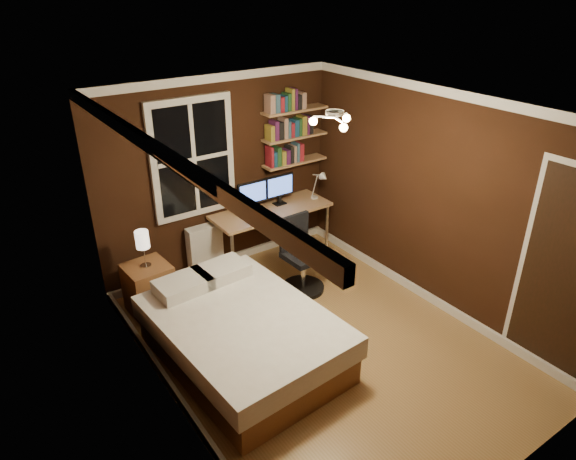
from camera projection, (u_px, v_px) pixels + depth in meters
floor at (319, 343)px, 5.45m from camera, size 4.20×4.20×0.00m
wall_back at (219, 175)px, 6.43m from camera, size 3.20×0.04×2.50m
wall_left at (165, 292)px, 4.07m from camera, size 0.04×4.20×2.50m
wall_right at (436, 201)px, 5.71m from camera, size 0.04×4.20×2.50m
ceiling at (327, 108)px, 4.33m from camera, size 3.20×4.20×0.02m
window at (193, 158)px, 6.09m from camera, size 1.06×0.06×1.46m
door at (565, 280)px, 4.66m from camera, size 0.03×0.82×2.05m
ceiling_fixture at (334, 122)px, 4.30m from camera, size 0.44×0.44×0.18m
bookshelf_lower at (295, 162)px, 6.90m from camera, size 0.92×0.22×0.03m
books_row_lower at (295, 153)px, 6.84m from camera, size 0.54×0.16×0.23m
bookshelf_middle at (295, 137)px, 6.74m from camera, size 0.92×0.22×0.03m
books_row_middle at (295, 127)px, 6.68m from camera, size 0.66×0.16×0.23m
bookshelf_upper at (295, 110)px, 6.58m from camera, size 0.92×0.22×0.03m
books_row_upper at (295, 100)px, 6.52m from camera, size 0.54×0.16×0.23m
bed at (242, 335)px, 5.11m from camera, size 1.56×2.08×0.68m
nightstand at (149, 288)px, 5.86m from camera, size 0.50×0.50×0.59m
bedside_lamp at (144, 249)px, 5.63m from camera, size 0.15×0.15×0.43m
radiator at (205, 250)px, 6.59m from camera, size 0.45×0.16×0.68m
desk at (271, 213)px, 6.73m from camera, size 1.60×0.60×0.76m
monitor_left at (253, 197)px, 6.56m from camera, size 0.42×0.12×0.41m
monitor_right at (280, 190)px, 6.77m from camera, size 0.42×0.12×0.41m
desk_lamp at (318, 185)px, 6.88m from camera, size 0.14×0.32×0.44m
office_chair at (301, 263)px, 6.26m from camera, size 0.52×0.52×0.95m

